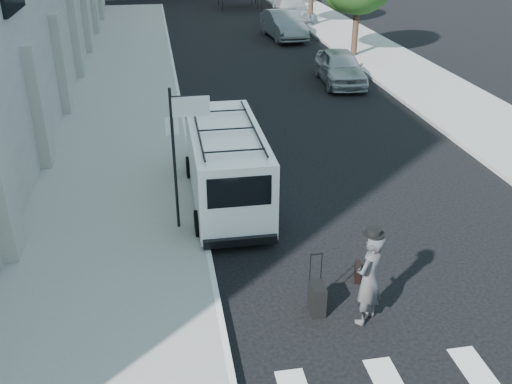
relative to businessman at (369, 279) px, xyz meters
name	(u,v)px	position (x,y,z in m)	size (l,w,h in m)	color
ground	(315,298)	(-0.77, 0.84, -0.97)	(120.00, 120.00, 0.00)	black
sidewalk_left	(126,88)	(-5.02, 16.84, -0.89)	(4.50, 48.00, 0.15)	gray
sidewalk_right	(378,55)	(8.23, 20.84, -0.89)	(4.00, 56.00, 0.15)	gray
sign_pole	(183,130)	(-3.14, 4.04, 1.69)	(1.03, 0.07, 3.50)	black
businessman	(369,279)	(0.00, 0.00, 0.00)	(0.71, 0.46, 1.94)	#3D3D3F
briefcase	(358,272)	(0.31, 1.36, -0.80)	(0.12, 0.44, 0.34)	black
suitcase	(317,298)	(-0.87, 0.40, -0.64)	(0.29, 0.45, 1.25)	black
cargo_van	(226,163)	(-2.00, 5.53, 0.13)	(2.01, 5.56, 2.11)	white
parked_car_a	(340,67)	(4.58, 16.18, -0.22)	(1.77, 4.40, 1.50)	#999BA0
parked_car_b	(284,25)	(4.23, 26.43, -0.15)	(1.74, 4.99, 1.64)	slate
parked_car_c	(291,10)	(5.99, 31.89, -0.14)	(2.33, 5.72, 1.66)	#ACAFB5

